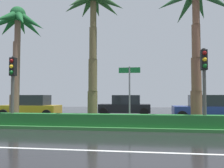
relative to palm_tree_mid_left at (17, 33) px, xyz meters
The scene contains 13 objects.
ground_plane 9.39m from the palm_tree_mid_left, ahead, with size 90.00×42.00×0.10m, color black.
near_lane_divider_stripe 10.97m from the palm_tree_mid_left, 37.71° to the right, with size 81.00×0.14×0.01m, color white.
median_strip 9.25m from the palm_tree_mid_left, ahead, with size 85.50×4.00×0.15m, color #2D6B33.
median_hedge 9.12m from the palm_tree_mid_left, ahead, with size 76.50×0.70×0.60m.
palm_tree_mid_left is the anchor object (origin of this frame).
palm_tree_centre_left 4.72m from the palm_tree_mid_left, ahead, with size 3.65×3.74×7.66m.
palm_tree_centre 10.23m from the palm_tree_mid_left, ahead, with size 4.26×4.13×7.64m.
traffic_signal_median_left 3.18m from the palm_tree_mid_left, 66.48° to the right, with size 0.28×0.43×3.59m.
traffic_signal_median_right 10.68m from the palm_tree_mid_left, ahead, with size 0.28×0.43×3.76m.
street_name_sign 7.54m from the palm_tree_mid_left, ahead, with size 1.10×0.08×3.00m.
car_in_traffic_leading 6.15m from the palm_tree_mid_left, 104.52° to the left, with size 4.30×2.02×1.72m.
car_in_traffic_second 10.35m from the palm_tree_mid_left, 51.41° to the left, with size 4.30×2.02×1.72m.
car_in_traffic_third 13.06m from the palm_tree_mid_left, 18.88° to the left, with size 4.30×2.02×1.72m.
Camera 1 is at (-0.02, -5.17, 1.66)m, focal length 38.23 mm.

